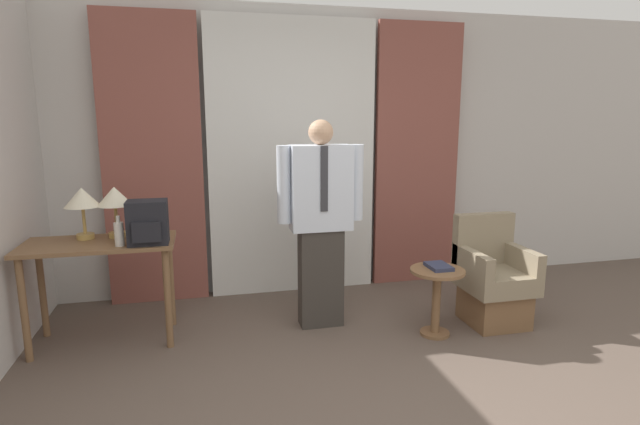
{
  "coord_description": "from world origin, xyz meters",
  "views": [
    {
      "loc": [
        -0.85,
        -1.92,
        1.7
      ],
      "look_at": [
        0.02,
        1.7,
        0.97
      ],
      "focal_mm": 28.0,
      "sensor_mm": 36.0,
      "label": 1
    }
  ],
  "objects_px": {
    "table_lamp_left": "(82,200)",
    "backpack": "(148,223)",
    "armchair": "(493,282)",
    "bottle_near_edge": "(119,234)",
    "person": "(321,218)",
    "book": "(439,266)",
    "side_table": "(437,290)",
    "table_lamp_right": "(115,199)",
    "desk": "(100,259)"
  },
  "relations": [
    {
      "from": "backpack",
      "to": "book",
      "type": "distance_m",
      "value": 2.2
    },
    {
      "from": "bottle_near_edge",
      "to": "backpack",
      "type": "relative_size",
      "value": 0.69
    },
    {
      "from": "armchair",
      "to": "person",
      "type": "bearing_deg",
      "value": 168.59
    },
    {
      "from": "backpack",
      "to": "side_table",
      "type": "relative_size",
      "value": 0.59
    },
    {
      "from": "bottle_near_edge",
      "to": "side_table",
      "type": "height_order",
      "value": "bottle_near_edge"
    },
    {
      "from": "table_lamp_left",
      "to": "book",
      "type": "distance_m",
      "value": 2.74
    },
    {
      "from": "table_lamp_left",
      "to": "armchair",
      "type": "height_order",
      "value": "table_lamp_left"
    },
    {
      "from": "backpack",
      "to": "book",
      "type": "xyz_separation_m",
      "value": [
        2.15,
        -0.3,
        -0.39
      ]
    },
    {
      "from": "desk",
      "to": "book",
      "type": "relative_size",
      "value": 4.9
    },
    {
      "from": "bottle_near_edge",
      "to": "person",
      "type": "distance_m",
      "value": 1.5
    },
    {
      "from": "backpack",
      "to": "armchair",
      "type": "bearing_deg",
      "value": -4.29
    },
    {
      "from": "bottle_near_edge",
      "to": "book",
      "type": "xyz_separation_m",
      "value": [
        2.34,
        -0.29,
        -0.32
      ]
    },
    {
      "from": "table_lamp_right",
      "to": "backpack",
      "type": "height_order",
      "value": "table_lamp_right"
    },
    {
      "from": "desk",
      "to": "table_lamp_left",
      "type": "height_order",
      "value": "table_lamp_left"
    },
    {
      "from": "person",
      "to": "armchair",
      "type": "bearing_deg",
      "value": -11.41
    },
    {
      "from": "table_lamp_left",
      "to": "backpack",
      "type": "height_order",
      "value": "table_lamp_left"
    },
    {
      "from": "table_lamp_right",
      "to": "bottle_near_edge",
      "type": "bearing_deg",
      "value": -78.63
    },
    {
      "from": "table_lamp_right",
      "to": "table_lamp_left",
      "type": "bearing_deg",
      "value": 180.0
    },
    {
      "from": "side_table",
      "to": "table_lamp_left",
      "type": "bearing_deg",
      "value": 167.21
    },
    {
      "from": "desk",
      "to": "side_table",
      "type": "relative_size",
      "value": 2.0
    },
    {
      "from": "armchair",
      "to": "book",
      "type": "distance_m",
      "value": 0.59
    },
    {
      "from": "backpack",
      "to": "person",
      "type": "height_order",
      "value": "person"
    },
    {
      "from": "person",
      "to": "armchair",
      "type": "relative_size",
      "value": 1.88
    },
    {
      "from": "desk",
      "to": "side_table",
      "type": "xyz_separation_m",
      "value": [
        2.49,
        -0.47,
        -0.29
      ]
    },
    {
      "from": "armchair",
      "to": "side_table",
      "type": "xyz_separation_m",
      "value": [
        -0.57,
        -0.12,
        0.02
      ]
    },
    {
      "from": "armchair",
      "to": "book",
      "type": "height_order",
      "value": "armchair"
    },
    {
      "from": "armchair",
      "to": "side_table",
      "type": "distance_m",
      "value": 0.58
    },
    {
      "from": "armchair",
      "to": "book",
      "type": "bearing_deg",
      "value": -169.56
    },
    {
      "from": "side_table",
      "to": "book",
      "type": "bearing_deg",
      "value": 50.81
    },
    {
      "from": "desk",
      "to": "armchair",
      "type": "xyz_separation_m",
      "value": [
        3.06,
        -0.35,
        -0.3
      ]
    },
    {
      "from": "person",
      "to": "desk",
      "type": "bearing_deg",
      "value": 177.81
    },
    {
      "from": "table_lamp_right",
      "to": "book",
      "type": "relative_size",
      "value": 1.78
    },
    {
      "from": "backpack",
      "to": "armchair",
      "type": "distance_m",
      "value": 2.77
    },
    {
      "from": "backpack",
      "to": "side_table",
      "type": "xyz_separation_m",
      "value": [
        2.13,
        -0.33,
        -0.58
      ]
    },
    {
      "from": "bottle_near_edge",
      "to": "table_lamp_right",
      "type": "bearing_deg",
      "value": 101.37
    },
    {
      "from": "book",
      "to": "table_lamp_right",
      "type": "bearing_deg",
      "value": 166.68
    },
    {
      "from": "backpack",
      "to": "armchair",
      "type": "height_order",
      "value": "backpack"
    },
    {
      "from": "bottle_near_edge",
      "to": "side_table",
      "type": "distance_m",
      "value": 2.4
    },
    {
      "from": "backpack",
      "to": "book",
      "type": "height_order",
      "value": "backpack"
    },
    {
      "from": "bottle_near_edge",
      "to": "backpack",
      "type": "xyz_separation_m",
      "value": [
        0.2,
        0.02,
        0.07
      ]
    },
    {
      "from": "table_lamp_left",
      "to": "bottle_near_edge",
      "type": "xyz_separation_m",
      "value": [
        0.28,
        -0.28,
        -0.21
      ]
    },
    {
      "from": "bottle_near_edge",
      "to": "person",
      "type": "height_order",
      "value": "person"
    },
    {
      "from": "desk",
      "to": "person",
      "type": "distance_m",
      "value": 1.68
    },
    {
      "from": "bottle_near_edge",
      "to": "backpack",
      "type": "bearing_deg",
      "value": 4.44
    },
    {
      "from": "table_lamp_right",
      "to": "armchair",
      "type": "xyz_separation_m",
      "value": [
        2.95,
        -0.47,
        -0.73
      ]
    },
    {
      "from": "backpack",
      "to": "armchair",
      "type": "xyz_separation_m",
      "value": [
        2.7,
        -0.2,
        -0.59
      ]
    },
    {
      "from": "table_lamp_left",
      "to": "armchair",
      "type": "distance_m",
      "value": 3.29
    },
    {
      "from": "desk",
      "to": "bottle_near_edge",
      "type": "bearing_deg",
      "value": -43.09
    },
    {
      "from": "book",
      "to": "person",
      "type": "bearing_deg",
      "value": 155.66
    },
    {
      "from": "table_lamp_left",
      "to": "armchair",
      "type": "xyz_separation_m",
      "value": [
        3.17,
        -0.47,
        -0.73
      ]
    }
  ]
}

